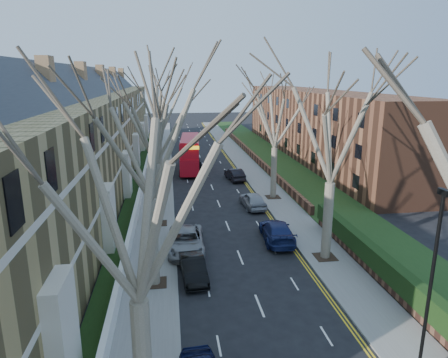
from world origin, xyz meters
name	(u,v)px	position (x,y,z in m)	size (l,w,h in m)	color
ground	(274,341)	(0.00, 0.00, 0.00)	(240.00, 240.00, 0.00)	black
pavement_left	(160,165)	(-6.00, 39.00, 0.06)	(3.00, 102.00, 0.12)	slate
pavement_right	(245,163)	(6.00, 39.00, 0.06)	(3.00, 102.00, 0.12)	slate
terrace_left	(89,135)	(-13.65, 31.00, 5.53)	(9.70, 78.00, 13.60)	#9B844E
flats_right	(314,124)	(17.46, 43.00, 4.98)	(13.97, 54.00, 10.00)	brown
wall_hedge_right	(404,286)	(7.70, 2.00, 1.12)	(0.70, 24.00, 1.80)	brown
front_wall_left	(144,175)	(-7.65, 31.00, 0.62)	(0.30, 78.00, 1.00)	white
grass_verge_right	(275,161)	(10.50, 39.00, 0.15)	(6.00, 102.00, 0.06)	#1C3B15
lamp_post	(431,283)	(5.00, -3.50, 4.57)	(0.18, 0.50, 8.11)	black
tree_left_near	(132,185)	(-5.70, -4.00, 8.93)	(9.80, 9.80, 13.73)	#6A5D4B
tree_left_mid	(147,125)	(-5.70, 6.00, 9.56)	(10.50, 10.50, 14.71)	#6A5D4B
tree_left_far	(154,114)	(-5.70, 16.00, 9.24)	(10.15, 10.15, 14.22)	#6A5D4B
tree_left_dist	(157,100)	(-5.70, 28.00, 9.56)	(10.50, 10.50, 14.71)	#6A5D4B
tree_right_mid	(335,118)	(5.70, 8.00, 9.56)	(10.50, 10.50, 14.71)	#6A5D4B
tree_right_far	(276,106)	(5.70, 22.00, 9.24)	(10.15, 10.15, 14.22)	#6A5D4B
double_decker_bus	(190,155)	(-1.94, 35.54, 2.10)	(3.17, 10.32, 4.28)	red
car_left_mid	(193,268)	(-3.37, 6.49, 0.67)	(1.41, 4.05, 1.33)	black
car_left_far	(186,241)	(-3.61, 10.54, 0.76)	(2.51, 5.44, 1.51)	gray
car_right_near	(277,231)	(3.24, 11.47, 0.76)	(2.14, 5.27, 1.53)	navy
car_right_mid	(253,200)	(3.04, 19.39, 0.75)	(1.78, 4.41, 1.50)	#96989E
car_right_far	(235,174)	(3.03, 29.81, 0.70)	(1.49, 4.27, 1.41)	black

